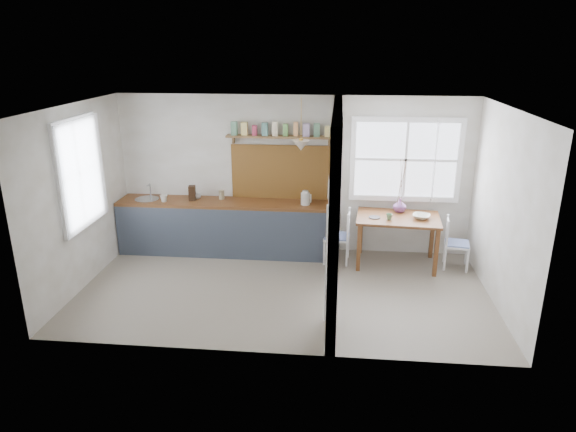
# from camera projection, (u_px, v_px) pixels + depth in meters

# --- Properties ---
(floor) EXTENTS (5.80, 3.20, 0.01)m
(floor) POSITION_uv_depth(u_px,v_px,m) (284.00, 290.00, 7.39)
(floor) COLOR gray
(floor) RESTS_ON ground
(ceiling) EXTENTS (5.80, 3.20, 0.01)m
(ceiling) POSITION_uv_depth(u_px,v_px,m) (283.00, 107.00, 6.56)
(ceiling) COLOR white
(ceiling) RESTS_ON walls
(walls) EXTENTS (5.81, 3.21, 2.60)m
(walls) POSITION_uv_depth(u_px,v_px,m) (283.00, 204.00, 6.97)
(walls) COLOR white
(walls) RESTS_ON floor
(partition) EXTENTS (0.12, 3.20, 2.60)m
(partition) POSITION_uv_depth(u_px,v_px,m) (335.00, 193.00, 6.91)
(partition) COLOR white
(partition) RESTS_ON floor
(kitchen_window) EXTENTS (0.10, 1.16, 1.50)m
(kitchen_window) POSITION_uv_depth(u_px,v_px,m) (78.00, 173.00, 7.13)
(kitchen_window) COLOR white
(kitchen_window) RESTS_ON walls
(nook_window) EXTENTS (1.76, 0.10, 1.30)m
(nook_window) POSITION_uv_depth(u_px,v_px,m) (406.00, 160.00, 8.18)
(nook_window) COLOR white
(nook_window) RESTS_ON walls
(counter) EXTENTS (3.50, 0.60, 0.90)m
(counter) POSITION_uv_depth(u_px,v_px,m) (225.00, 226.00, 8.60)
(counter) COLOR #523217
(counter) RESTS_ON floor
(sink) EXTENTS (0.40, 0.40, 0.02)m
(sink) POSITION_uv_depth(u_px,v_px,m) (147.00, 200.00, 8.56)
(sink) COLOR #B5B9C0
(sink) RESTS_ON counter
(backsplash) EXTENTS (1.65, 0.03, 0.90)m
(backsplash) POSITION_uv_depth(u_px,v_px,m) (281.00, 172.00, 8.46)
(backsplash) COLOR brown
(backsplash) RESTS_ON walls
(shelf) EXTENTS (1.75, 0.20, 0.21)m
(shelf) POSITION_uv_depth(u_px,v_px,m) (280.00, 133.00, 8.17)
(shelf) COLOR brown
(shelf) RESTS_ON walls
(pendant_lamp) EXTENTS (0.26, 0.26, 0.16)m
(pendant_lamp) POSITION_uv_depth(u_px,v_px,m) (301.00, 146.00, 7.86)
(pendant_lamp) COLOR white
(pendant_lamp) RESTS_ON ceiling
(utensil_rail) EXTENTS (0.02, 0.50, 0.02)m
(utensil_rail) POSITION_uv_depth(u_px,v_px,m) (330.00, 177.00, 7.72)
(utensil_rail) COLOR #B5B9C0
(utensil_rail) RESTS_ON partition
(dining_table) EXTENTS (1.34, 0.95, 0.80)m
(dining_table) POSITION_uv_depth(u_px,v_px,m) (397.00, 241.00, 8.13)
(dining_table) COLOR #523217
(dining_table) RESTS_ON floor
(chair_left) EXTENTS (0.43, 0.43, 0.87)m
(chair_left) POSITION_uv_depth(u_px,v_px,m) (337.00, 236.00, 8.22)
(chair_left) COLOR white
(chair_left) RESTS_ON floor
(chair_right) EXTENTS (0.43, 0.43, 0.82)m
(chair_right) POSITION_uv_depth(u_px,v_px,m) (457.00, 243.00, 7.99)
(chair_right) COLOR white
(chair_right) RESTS_ON floor
(kettle) EXTENTS (0.21, 0.18, 0.23)m
(kettle) POSITION_uv_depth(u_px,v_px,m) (305.00, 198.00, 8.23)
(kettle) COLOR silver
(kettle) RESTS_ON counter
(mug_a) EXTENTS (0.13, 0.13, 0.11)m
(mug_a) POSITION_uv_depth(u_px,v_px,m) (164.00, 198.00, 8.39)
(mug_a) COLOR beige
(mug_a) RESTS_ON counter
(mug_b) EXTENTS (0.12, 0.12, 0.09)m
(mug_b) POSITION_uv_depth(u_px,v_px,m) (198.00, 196.00, 8.56)
(mug_b) COLOR silver
(mug_b) RESTS_ON counter
(knife_block) EXTENTS (0.14, 0.17, 0.24)m
(knife_block) POSITION_uv_depth(u_px,v_px,m) (192.00, 193.00, 8.47)
(knife_block) COLOR #351F11
(knife_block) RESTS_ON counter
(jar) EXTENTS (0.11, 0.11, 0.15)m
(jar) POSITION_uv_depth(u_px,v_px,m) (222.00, 195.00, 8.53)
(jar) COLOR gray
(jar) RESTS_ON counter
(towel_magenta) EXTENTS (0.02, 0.03, 0.55)m
(towel_magenta) POSITION_uv_depth(u_px,v_px,m) (326.00, 248.00, 8.16)
(towel_magenta) COLOR #AD1845
(towel_magenta) RESTS_ON counter
(towel_orange) EXTENTS (0.02, 0.03, 0.51)m
(towel_orange) POSITION_uv_depth(u_px,v_px,m) (326.00, 250.00, 8.16)
(towel_orange) COLOR #C88928
(towel_orange) RESTS_ON counter
(bowl) EXTENTS (0.33, 0.33, 0.06)m
(bowl) POSITION_uv_depth(u_px,v_px,m) (421.00, 216.00, 7.92)
(bowl) COLOR silver
(bowl) RESTS_ON dining_table
(table_cup) EXTENTS (0.12, 0.12, 0.09)m
(table_cup) POSITION_uv_depth(u_px,v_px,m) (389.00, 217.00, 7.86)
(table_cup) COLOR #649262
(table_cup) RESTS_ON dining_table
(plate) EXTENTS (0.22, 0.22, 0.01)m
(plate) POSITION_uv_depth(u_px,v_px,m) (374.00, 217.00, 7.96)
(plate) COLOR #302D2D
(plate) RESTS_ON dining_table
(vase) EXTENTS (0.22, 0.22, 0.22)m
(vase) POSITION_uv_depth(u_px,v_px,m) (400.00, 205.00, 8.20)
(vase) COLOR #713F7A
(vase) RESTS_ON dining_table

